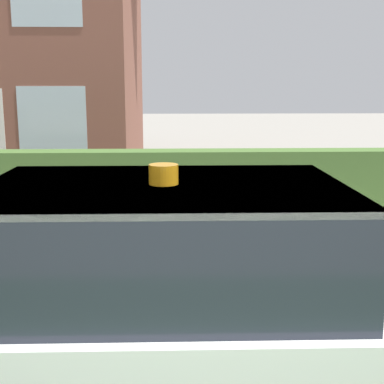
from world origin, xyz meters
TOP-DOWN VIEW (x-y plane):
  - road_strip at (0.00, 3.61)m, footprint 28.00×5.84m
  - garden_hedge at (-0.04, 8.27)m, footprint 10.82×0.58m
  - police_car at (-0.13, 2.27)m, footprint 4.46×1.87m
  - house_left at (-4.56, 13.14)m, footprint 7.02×6.62m

SIDE VIEW (x-z plane):
  - road_strip at x=0.00m, z-range 0.00..0.01m
  - garden_hedge at x=-0.04m, z-range 0.00..1.03m
  - police_car at x=-0.13m, z-range -0.09..1.57m
  - house_left at x=-4.56m, z-range 0.08..7.95m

